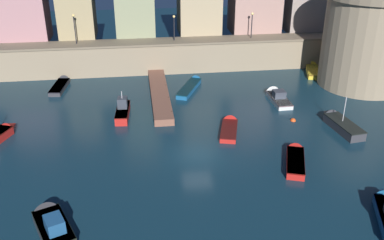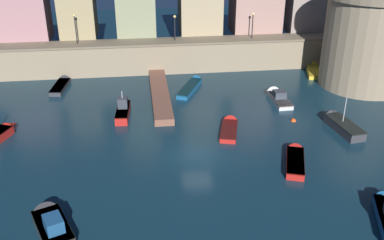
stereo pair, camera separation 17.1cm
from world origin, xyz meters
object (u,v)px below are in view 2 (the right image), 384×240
(moored_boat_5, at_px, (277,96))
(moored_boat_10, at_px, (62,84))
(moored_boat_0, at_px, (295,157))
(fortress_tower, at_px, (369,39))
(moored_boat_9, at_px, (192,85))
(moored_boat_1, at_px, (313,69))
(quay_lamp_2, at_px, (253,21))
(moored_boat_4, at_px, (339,123))
(quay_lamp_1, at_px, (175,23))
(quay_lamp_0, at_px, (75,24))
(moored_boat_8, at_px, (230,126))
(moored_boat_2, at_px, (50,222))
(moored_boat_3, at_px, (123,109))
(mooring_buoy_0, at_px, (293,121))

(moored_boat_5, xyz_separation_m, moored_boat_10, (-23.07, 6.68, -0.07))
(moored_boat_0, bearing_deg, moored_boat_5, 8.42)
(moored_boat_0, bearing_deg, fortress_tower, -22.00)
(moored_boat_9, bearing_deg, moored_boat_1, -53.12)
(quay_lamp_2, relative_size, moored_boat_4, 0.52)
(quay_lamp_1, distance_m, moored_boat_5, 15.30)
(quay_lamp_0, xyz_separation_m, moored_boat_1, (28.44, -2.58, -5.85))
(quay_lamp_0, bearing_deg, moored_boat_8, -47.95)
(moored_boat_0, bearing_deg, moored_boat_4, -30.13)
(moored_boat_10, bearing_deg, moored_boat_8, -121.13)
(quay_lamp_2, distance_m, moored_boat_2, 35.64)
(moored_boat_0, relative_size, moored_boat_4, 0.93)
(quay_lamp_2, relative_size, moored_boat_0, 0.56)
(quay_lamp_0, xyz_separation_m, quay_lamp_2, (21.10, 0.00, -0.23))
(moored_boat_3, distance_m, moored_boat_8, 10.68)
(quay_lamp_2, relative_size, moored_boat_9, 0.45)
(fortress_tower, xyz_separation_m, quay_lamp_1, (-20.74, 7.52, 0.55))
(mooring_buoy_0, bearing_deg, moored_boat_0, -108.04)
(moored_boat_2, xyz_separation_m, moored_boat_9, (11.92, 22.93, -0.23))
(moored_boat_4, relative_size, moored_boat_9, 0.87)
(quay_lamp_1, distance_m, moored_boat_1, 17.94)
(moored_boat_0, distance_m, moored_boat_8, 7.40)
(moored_boat_2, xyz_separation_m, mooring_buoy_0, (20.38, 13.11, -0.52))
(moored_boat_0, height_order, moored_boat_8, moored_boat_0)
(fortress_tower, bearing_deg, moored_boat_10, 173.55)
(moored_boat_9, bearing_deg, moored_boat_4, -109.16)
(fortress_tower, relative_size, moored_boat_8, 2.02)
(quay_lamp_2, xyz_separation_m, moored_boat_2, (-20.10, -28.94, -5.39))
(quay_lamp_1, distance_m, moored_boat_3, 14.68)
(quay_lamp_1, bearing_deg, moored_boat_2, -110.08)
(quay_lamp_2, bearing_deg, moored_boat_9, -143.70)
(moored_boat_10, bearing_deg, moored_boat_9, -92.36)
(quay_lamp_1, distance_m, moored_boat_0, 24.69)
(quay_lamp_1, distance_m, moored_boat_8, 17.92)
(moored_boat_9, height_order, moored_boat_10, moored_boat_10)
(quay_lamp_1, bearing_deg, quay_lamp_0, -180.00)
(quay_lamp_1, height_order, moored_boat_0, quay_lamp_1)
(moored_boat_4, height_order, moored_boat_9, moored_boat_4)
(quay_lamp_1, distance_m, moored_boat_10, 14.86)
(quay_lamp_0, xyz_separation_m, moored_boat_5, (21.38, -10.36, -5.81))
(moored_boat_10, distance_m, mooring_buoy_0, 26.08)
(fortress_tower, distance_m, moored_boat_1, 8.05)
(moored_boat_9, bearing_deg, moored_boat_0, -135.42)
(quay_lamp_2, xyz_separation_m, moored_boat_9, (-8.18, -6.01, -5.62))
(fortress_tower, height_order, moored_boat_2, fortress_tower)
(quay_lamp_0, bearing_deg, quay_lamp_1, 0.00)
(quay_lamp_1, relative_size, moored_boat_1, 0.54)
(quay_lamp_2, distance_m, moored_boat_3, 20.63)
(moored_boat_4, distance_m, moored_boat_9, 16.82)
(moored_boat_4, xyz_separation_m, mooring_buoy_0, (-3.72, 1.78, -0.45))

